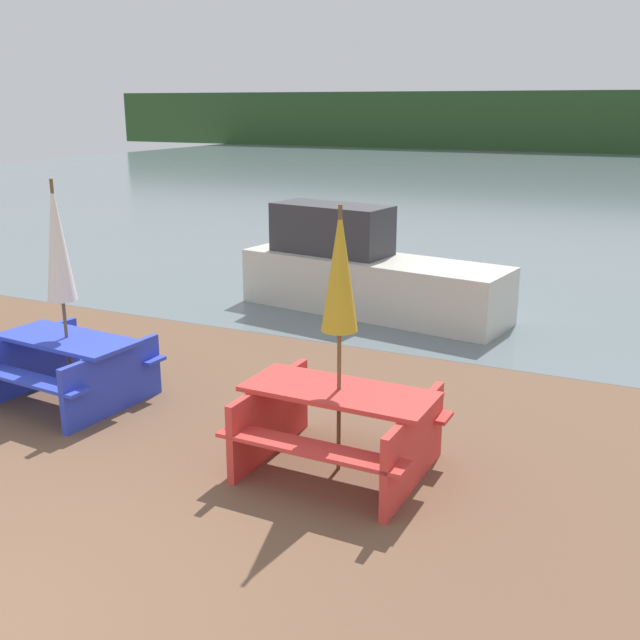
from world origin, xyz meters
TOP-DOWN VIEW (x-y plane):
  - water at (0.00, 31.70)m, footprint 60.00×50.00m
  - far_treeline at (0.00, 51.70)m, footprint 80.00×1.60m
  - picnic_table_red at (1.39, 3.39)m, footprint 1.72×1.42m
  - picnic_table_blue at (-1.95, 3.60)m, footprint 1.70×1.51m
  - umbrella_white at (-1.95, 3.60)m, footprint 0.31×0.31m
  - umbrella_gold at (1.39, 3.39)m, footprint 0.31×0.31m
  - boat at (-0.45, 8.48)m, footprint 4.41×1.83m

SIDE VIEW (x-z plane):
  - water at x=0.00m, z-range 0.00..0.00m
  - picnic_table_blue at x=-1.95m, z-range 0.08..0.81m
  - picnic_table_red at x=1.39m, z-range 0.08..0.85m
  - boat at x=-0.45m, z-range -0.21..1.44m
  - umbrella_white at x=-1.95m, z-range 0.56..3.01m
  - umbrella_gold at x=1.39m, z-range 0.64..3.03m
  - far_treeline at x=0.00m, z-range 0.00..4.00m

